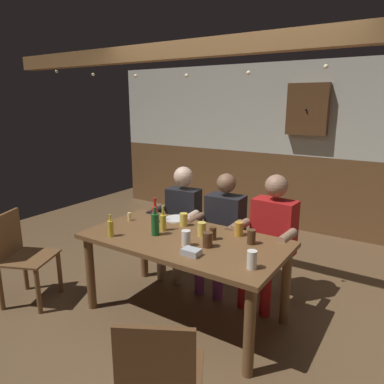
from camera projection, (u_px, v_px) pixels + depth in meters
ground_plane at (180, 318)px, 3.23m from camera, size 7.53×7.53×0.00m
back_wall_upper at (295, 109)px, 5.16m from camera, size 6.27×0.12×1.32m
back_wall_wainscot at (289, 191)px, 5.46m from camera, size 6.27×0.12×1.12m
ceiling_beam at (219, 47)px, 3.17m from camera, size 5.65×0.14×0.16m
dining_table at (184, 249)px, 3.13m from camera, size 1.75×0.92×0.75m
person_0 at (180, 216)px, 3.96m from camera, size 0.53×0.52×1.20m
person_1 at (222, 226)px, 3.68m from camera, size 0.53×0.53×1.19m
person_2 at (270, 233)px, 3.41m from camera, size 0.57×0.54×1.23m
chair_empty_near_right at (20, 255)px, 3.42m from camera, size 0.58×0.58×0.88m
chair_empty_near_left at (160, 382)px, 1.87m from camera, size 0.60×0.60×0.88m
table_candle at (129, 217)px, 3.55m from camera, size 0.04×0.04×0.08m
condiment_caddy at (191, 252)px, 2.76m from camera, size 0.14×0.10×0.05m
plate_0 at (177, 219)px, 3.58m from camera, size 0.25×0.25×0.01m
bottle_0 at (111, 228)px, 3.12m from camera, size 0.05×0.05×0.20m
bottle_1 at (155, 213)px, 3.50m from camera, size 0.05×0.05×0.24m
bottle_2 at (163, 222)px, 3.27m from camera, size 0.06×0.06×0.23m
bottle_3 at (155, 224)px, 3.15m from camera, size 0.07×0.07×0.25m
pint_glass_0 at (202, 229)px, 3.14m from camera, size 0.08×0.08×0.12m
pint_glass_1 at (184, 220)px, 3.40m from camera, size 0.08×0.08×0.12m
pint_glass_2 at (251, 237)px, 2.96m from camera, size 0.07×0.07×0.12m
pint_glass_3 at (252, 260)px, 2.52m from camera, size 0.07×0.07×0.13m
pint_glass_4 at (213, 233)px, 3.06m from camera, size 0.06×0.06×0.11m
pint_glass_5 at (208, 240)px, 2.90m from camera, size 0.08×0.08×0.12m
pint_glass_6 at (186, 238)px, 2.92m from camera, size 0.07×0.07×0.13m
pint_glass_7 at (239, 229)px, 3.15m from camera, size 0.08×0.08×0.12m
wall_dart_cabinet at (308, 109)px, 4.95m from camera, size 0.56×0.15×0.70m
string_lights at (216, 69)px, 3.17m from camera, size 4.43×0.04×0.15m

